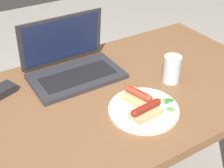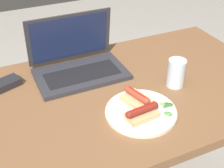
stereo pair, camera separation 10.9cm
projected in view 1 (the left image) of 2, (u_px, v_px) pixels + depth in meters
name	position (u px, v px, depth m)	size (l,w,h in m)	color
desk	(115.00, 111.00, 1.21)	(1.28, 0.73, 0.72)	brown
laptop	(72.00, 66.00, 1.23)	(0.35, 0.24, 0.22)	#2D2D33
plate	(144.00, 109.00, 1.06)	(0.24, 0.24, 0.02)	silver
sausage_toast_left	(146.00, 110.00, 1.02)	(0.12, 0.07, 0.05)	tan
sausage_toast_middle	(138.00, 96.00, 1.08)	(0.10, 0.11, 0.04)	tan
salad_pile	(168.00, 103.00, 1.08)	(0.06, 0.08, 0.01)	#2D662D
drinking_glass	(172.00, 69.00, 1.19)	(0.07, 0.07, 0.11)	silver
external_drive	(0.00, 92.00, 1.13)	(0.12, 0.09, 0.03)	#232328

